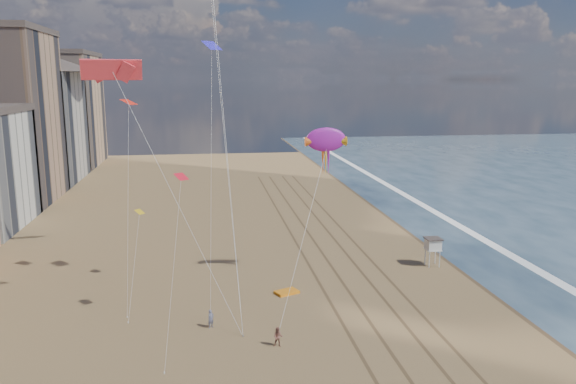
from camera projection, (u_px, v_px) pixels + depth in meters
The scene contains 9 objects.
wet_sand at pixel (446, 236), 74.54m from camera, with size 260.00×260.00×0.00m, color #42301E.
foam at pixel (476, 235), 75.15m from camera, with size 260.00×260.00×0.00m, color white.
tracks at pixel (344, 267), 62.46m from camera, with size 7.68×120.00×0.01m.
lifeguard_stand at pixel (433, 244), 62.30m from camera, with size 1.78×1.78×3.22m.
grounded_kite at pixel (287, 292), 54.68m from camera, with size 2.20×1.40×0.25m, color orange.
show_kite at pixel (326, 140), 55.77m from camera, with size 5.37×6.56×19.39m.
kite_flyer_a at pixel (211, 319), 47.00m from camera, with size 0.57×0.38×1.58m, color slate.
kite_flyer_b at pixel (278, 337), 43.66m from camera, with size 0.77×0.60×1.58m, color #965C4C.
small_kites at pixel (172, 107), 50.81m from camera, with size 9.96×13.03×16.74m.
Camera 1 is at (-12.44, -28.02, 20.47)m, focal length 35.00 mm.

